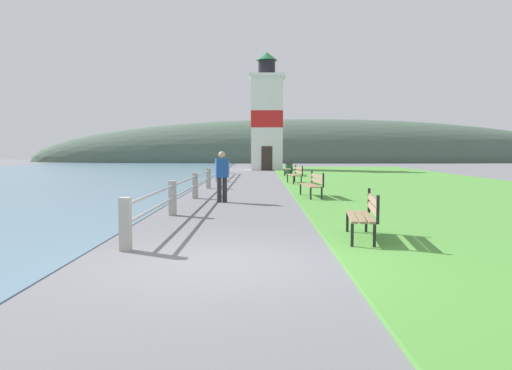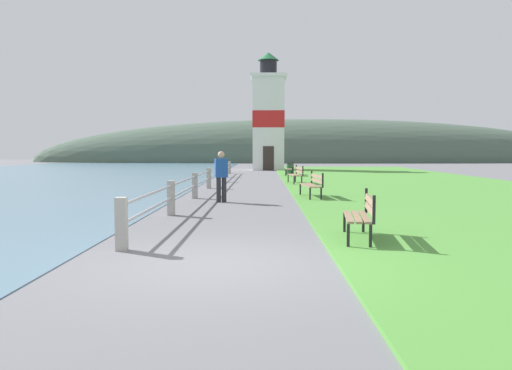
{
  "view_description": "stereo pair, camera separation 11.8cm",
  "coord_description": "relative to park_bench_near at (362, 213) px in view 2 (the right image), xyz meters",
  "views": [
    {
      "loc": [
        0.58,
        -7.3,
        1.7
      ],
      "look_at": [
        0.42,
        12.52,
        0.3
      ],
      "focal_mm": 35.0,
      "sensor_mm": 36.0,
      "label": 1
    },
    {
      "loc": [
        0.7,
        -7.3,
        1.7
      ],
      "look_at": [
        0.42,
        12.52,
        0.3
      ],
      "focal_mm": 35.0,
      "sensor_mm": 36.0,
      "label": 2
    }
  ],
  "objects": [
    {
      "name": "park_bench_near",
      "position": [
        0.0,
        0.0,
        0.0
      ],
      "size": [
        0.66,
        1.65,
        0.94
      ],
      "rotation": [
        0.0,
        0.0,
        3.02
      ],
      "color": "#846B51",
      "rests_on": "ground_plane"
    },
    {
      "name": "grass_verge",
      "position": [
        5.28,
        14.79,
        -0.51
      ],
      "size": [
        12.0,
        49.82,
        0.06
      ],
      "color": "#4C8E38",
      "rests_on": "ground_plane"
    },
    {
      "name": "park_bench_far",
      "position": [
        -0.16,
        15.36,
        0.0
      ],
      "size": [
        0.67,
        1.78,
        0.94
      ],
      "rotation": [
        0.0,
        0.0,
        3.26
      ],
      "color": "#846B51",
      "rests_on": "ground_plane"
    },
    {
      "name": "seawall_railing",
      "position": [
        -4.2,
        12.79,
        -0.01
      ],
      "size": [
        0.18,
        27.41,
        0.9
      ],
      "color": "#A8A399",
      "rests_on": "ground_plane"
    },
    {
      "name": "person_strolling",
      "position": [
        -3.16,
        6.99,
        0.36
      ],
      "size": [
        0.45,
        0.32,
        1.65
      ],
      "rotation": [
        0.0,
        0.0,
        1.84
      ],
      "color": "#28282D",
      "rests_on": "ground_plane"
    },
    {
      "name": "park_bench_midway",
      "position": [
        -0.08,
        8.19,
        0.0
      ],
      "size": [
        0.66,
        1.94,
        0.94
      ],
      "rotation": [
        0.0,
        0.0,
        3.24
      ],
      "color": "#846B51",
      "rests_on": "ground_plane"
    },
    {
      "name": "park_bench_by_lighthouse",
      "position": [
        -0.05,
        22.75,
        0.0
      ],
      "size": [
        0.61,
        1.64,
        0.94
      ],
      "rotation": [
        0.0,
        0.0,
        3.06
      ],
      "color": "#846B51",
      "rests_on": "ground_plane"
    },
    {
      "name": "trash_bin",
      "position": [
        0.02,
        24.47,
        -0.11
      ],
      "size": [
        0.54,
        0.54,
        0.84
      ],
      "color": "#2D5138",
      "rests_on": "ground_plane"
    },
    {
      "name": "distant_hillside",
      "position": [
        5.49,
        61.39,
        -0.54
      ],
      "size": [
        80.0,
        16.0,
        12.0
      ],
      "color": "#475B4C",
      "rests_on": "ground_plane"
    },
    {
      "name": "lighthouse",
      "position": [
        -1.36,
        33.28,
        3.85
      ],
      "size": [
        2.99,
        2.99,
        9.86
      ],
      "color": "white",
      "rests_on": "ground_plane"
    },
    {
      "name": "ground_plane",
      "position": [
        -2.51,
        -1.82,
        -0.54
      ],
      "size": [
        160.0,
        160.0,
        0.0
      ],
      "primitive_type": "plane",
      "color": "slate"
    }
  ]
}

